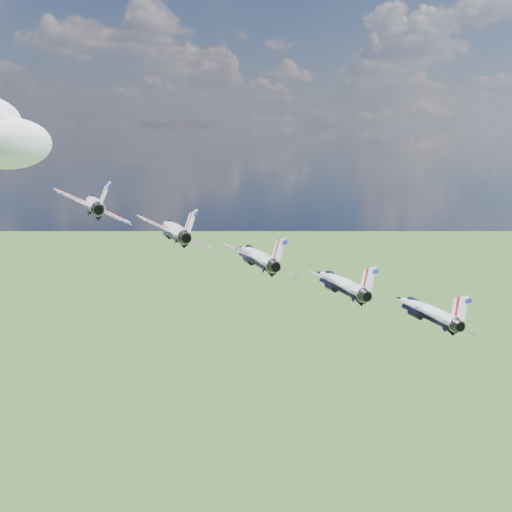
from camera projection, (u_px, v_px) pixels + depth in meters
jet_0 at (93, 203)px, 85.31m from camera, size 14.27×17.04×8.46m
jet_1 at (174, 229)px, 84.51m from camera, size 14.27×17.04×8.46m
jet_2 at (256, 256)px, 83.70m from camera, size 14.27×17.04×8.46m
jet_3 at (340, 283)px, 82.89m from camera, size 14.27×17.04×8.46m
jet_4 at (425, 311)px, 82.09m from camera, size 14.27×17.04×8.46m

